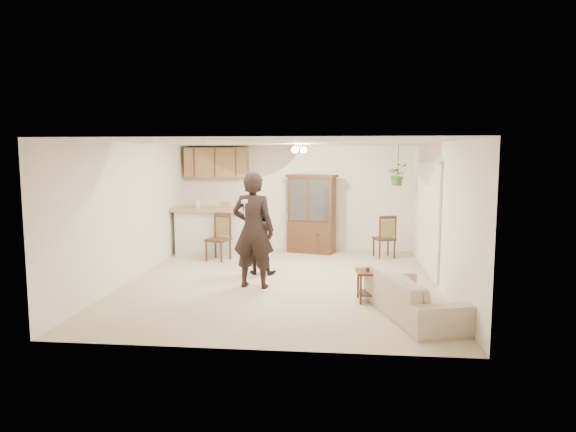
# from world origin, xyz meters

# --- Properties ---
(floor) EXTENTS (6.50, 6.50, 0.00)m
(floor) POSITION_xyz_m (0.00, 0.00, 0.00)
(floor) COLOR #C2B593
(floor) RESTS_ON ground
(ceiling) EXTENTS (5.50, 6.50, 0.02)m
(ceiling) POSITION_xyz_m (0.00, 0.00, 2.50)
(ceiling) COLOR silver
(ceiling) RESTS_ON wall_back
(wall_back) EXTENTS (5.50, 0.02, 2.50)m
(wall_back) POSITION_xyz_m (0.00, 3.25, 1.25)
(wall_back) COLOR white
(wall_back) RESTS_ON ground
(wall_front) EXTENTS (5.50, 0.02, 2.50)m
(wall_front) POSITION_xyz_m (0.00, -3.25, 1.25)
(wall_front) COLOR white
(wall_front) RESTS_ON ground
(wall_left) EXTENTS (0.02, 6.50, 2.50)m
(wall_left) POSITION_xyz_m (-2.75, 0.00, 1.25)
(wall_left) COLOR white
(wall_left) RESTS_ON ground
(wall_right) EXTENTS (0.02, 6.50, 2.50)m
(wall_right) POSITION_xyz_m (2.75, 0.00, 1.25)
(wall_right) COLOR white
(wall_right) RESTS_ON ground
(breakfast_bar) EXTENTS (1.60, 0.55, 1.00)m
(breakfast_bar) POSITION_xyz_m (-1.85, 2.35, 0.50)
(breakfast_bar) COLOR silver
(breakfast_bar) RESTS_ON floor
(bar_top) EXTENTS (1.75, 0.70, 0.08)m
(bar_top) POSITION_xyz_m (-1.85, 2.35, 1.05)
(bar_top) COLOR tan
(bar_top) RESTS_ON breakfast_bar
(upper_cabinets) EXTENTS (1.50, 0.34, 0.70)m
(upper_cabinets) POSITION_xyz_m (-1.90, 3.07, 2.10)
(upper_cabinets) COLOR olive
(upper_cabinets) RESTS_ON wall_back
(vertical_blinds) EXTENTS (0.06, 2.30, 2.10)m
(vertical_blinds) POSITION_xyz_m (2.71, 0.90, 1.10)
(vertical_blinds) COLOR silver
(vertical_blinds) RESTS_ON wall_right
(ceiling_fixture) EXTENTS (0.36, 0.36, 0.20)m
(ceiling_fixture) POSITION_xyz_m (0.20, 1.20, 2.40)
(ceiling_fixture) COLOR #FDEEBE
(ceiling_fixture) RESTS_ON ceiling
(hanging_plant) EXTENTS (0.43, 0.37, 0.48)m
(hanging_plant) POSITION_xyz_m (2.30, 2.40, 1.85)
(hanging_plant) COLOR #2D5A24
(hanging_plant) RESTS_ON ceiling
(plant_cord) EXTENTS (0.01, 0.01, 0.65)m
(plant_cord) POSITION_xyz_m (2.30, 2.40, 2.17)
(plant_cord) COLOR black
(plant_cord) RESTS_ON ceiling
(sofa) EXTENTS (1.22, 2.00, 0.73)m
(sofa) POSITION_xyz_m (2.11, -1.75, 0.37)
(sofa) COLOR #EFDFC5
(sofa) RESTS_ON floor
(adult) EXTENTS (0.71, 0.51, 1.80)m
(adult) POSITION_xyz_m (-0.43, -0.41, 0.90)
(adult) COLOR black
(adult) RESTS_ON floor
(child) EXTENTS (0.71, 0.58, 1.35)m
(child) POSITION_xyz_m (-0.50, 0.63, 0.68)
(child) COLOR black
(child) RESTS_ON floor
(china_hutch) EXTENTS (1.23, 0.74, 1.83)m
(china_hutch) POSITION_xyz_m (0.39, 2.85, 0.90)
(china_hutch) COLOR #342213
(china_hutch) RESTS_ON floor
(side_table) EXTENTS (0.48, 0.48, 0.54)m
(side_table) POSITION_xyz_m (1.54, -1.08, 0.25)
(side_table) COLOR #342213
(side_table) RESTS_ON floor
(chair_bar) EXTENTS (0.57, 0.57, 1.02)m
(chair_bar) POSITION_xyz_m (-1.58, 1.76, 0.29)
(chair_bar) COLOR #342213
(chair_bar) RESTS_ON floor
(chair_hutch_left) EXTENTS (0.67, 0.67, 1.08)m
(chair_hutch_left) POSITION_xyz_m (0.57, 2.87, 0.30)
(chair_hutch_left) COLOR #342213
(chair_hutch_left) RESTS_ON floor
(chair_hutch_right) EXTENTS (0.54, 0.54, 0.96)m
(chair_hutch_right) POSITION_xyz_m (2.04, 2.43, 0.27)
(chair_hutch_right) COLOR #342213
(chair_hutch_right) RESTS_ON floor
(controller_adult) EXTENTS (0.08, 0.18, 0.05)m
(controller_adult) POSITION_xyz_m (-0.49, -0.87, 1.54)
(controller_adult) COLOR white
(controller_adult) RESTS_ON adult
(controller_child) EXTENTS (0.05, 0.12, 0.04)m
(controller_child) POSITION_xyz_m (-0.53, 0.31, 0.85)
(controller_child) COLOR white
(controller_child) RESTS_ON child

